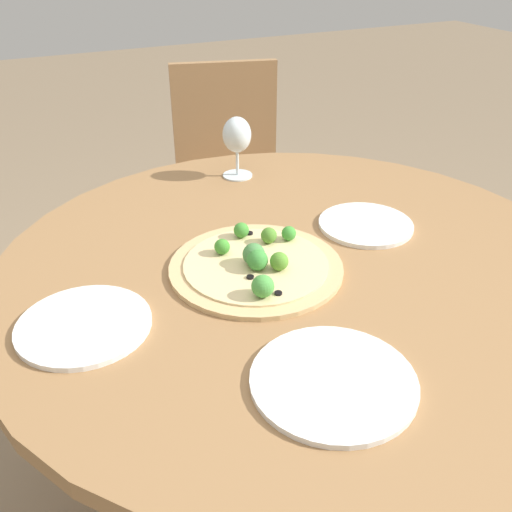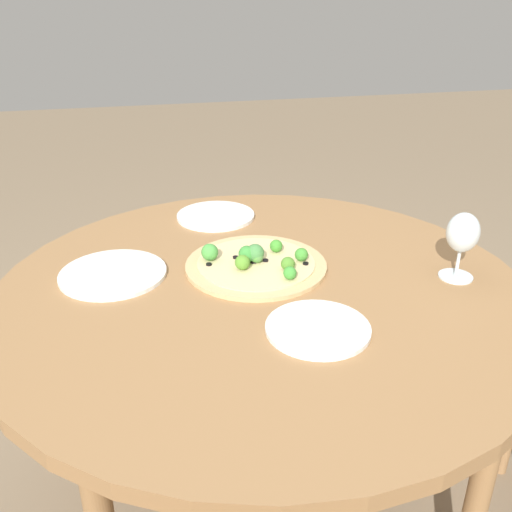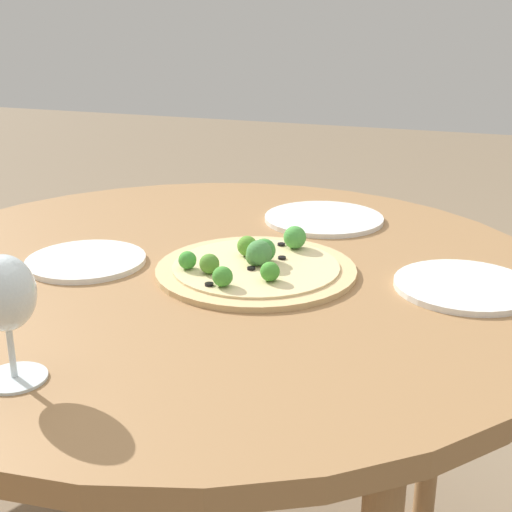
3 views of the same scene
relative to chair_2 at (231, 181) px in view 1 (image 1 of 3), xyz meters
name	(u,v)px [view 1 (image 1 of 3)]	position (x,y,z in m)	size (l,w,h in m)	color
ground_plane	(287,493)	(-0.25, -0.93, -0.49)	(12.00, 12.00, 0.00)	#847056
dining_table	(296,286)	(-0.25, -0.93, 0.17)	(1.22, 1.22, 0.73)	olive
chair_2	(231,181)	(0.00, 0.00, 0.00)	(0.49, 0.49, 0.89)	#997047
pizza	(257,264)	(-0.34, -0.93, 0.25)	(0.34, 0.34, 0.06)	tan
wine_glass	(237,137)	(-0.18, -0.48, 0.34)	(0.08, 0.08, 0.16)	silver
plate_near	(84,325)	(-0.68, -0.97, 0.24)	(0.23, 0.23, 0.01)	white
plate_far	(333,381)	(-0.37, -1.26, 0.24)	(0.25, 0.25, 0.01)	white
plate_side	(366,225)	(-0.04, -0.87, 0.24)	(0.21, 0.21, 0.01)	white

